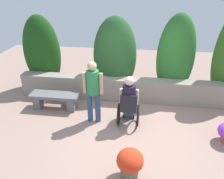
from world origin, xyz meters
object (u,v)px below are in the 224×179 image
at_px(person_in_wheelchair, 129,102).
at_px(flower_pot_terracotta_by_wall, 130,163).
at_px(person_standing_companion, 93,89).
at_px(stone_bench, 55,99).

distance_m(person_in_wheelchair, flower_pot_terracotta_by_wall, 1.68).
distance_m(person_standing_companion, flower_pot_terracotta_by_wall, 2.02).
distance_m(person_in_wheelchair, person_standing_companion, 0.93).
bearing_deg(person_in_wheelchair, flower_pot_terracotta_by_wall, -76.36).
xyz_separation_m(person_standing_companion, flower_pot_terracotta_by_wall, (1.01, -1.65, -0.59)).
xyz_separation_m(stone_bench, person_standing_companion, (1.22, -0.46, 0.65)).
xyz_separation_m(person_in_wheelchair, person_standing_companion, (-0.87, -0.01, 0.32)).
bearing_deg(flower_pot_terracotta_by_wall, person_standing_companion, 121.38).
distance_m(stone_bench, flower_pot_terracotta_by_wall, 3.07).
relative_size(person_in_wheelchair, flower_pot_terracotta_by_wall, 2.13).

